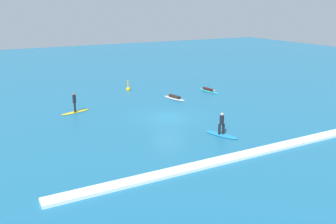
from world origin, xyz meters
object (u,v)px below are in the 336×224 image
object	(u,v)px
surfer_on_teal_board	(209,90)
surfer_on_white_board	(174,97)
surfer_on_yellow_board	(75,107)
marker_buoy	(128,89)
surfer_on_blue_board	(221,130)

from	to	relation	value
surfer_on_teal_board	surfer_on_white_board	bearing A→B (deg)	-86.54
surfer_on_yellow_board	marker_buoy	world-z (taller)	surfer_on_yellow_board
surfer_on_teal_board	marker_buoy	distance (m)	9.05
surfer_on_blue_board	surfer_on_teal_board	xyz separation A→B (m)	(7.18, 12.16, -0.23)
surfer_on_blue_board	surfer_on_white_board	bearing A→B (deg)	148.28
surfer_on_yellow_board	marker_buoy	distance (m)	9.54
surfer_on_blue_board	marker_buoy	distance (m)	16.90
surfer_on_white_board	surfer_on_teal_board	size ratio (longest dim) A/B	0.95
surfer_on_blue_board	surfer_on_teal_board	size ratio (longest dim) A/B	0.92
surfer_on_blue_board	marker_buoy	xyz separation A→B (m)	(-0.55, 16.89, -0.20)
surfer_on_blue_board	surfer_on_teal_board	distance (m)	14.12
surfer_on_yellow_board	surfer_on_teal_board	world-z (taller)	surfer_on_yellow_board
surfer_on_blue_board	surfer_on_teal_board	world-z (taller)	surfer_on_blue_board
surfer_on_blue_board	surfer_on_white_board	distance (m)	11.36
surfer_on_white_board	surfer_on_teal_board	xyz separation A→B (m)	(4.96, 1.02, 0.00)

